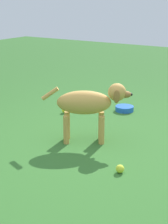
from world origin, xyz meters
The scene contains 5 objects.
ground centered at (0.00, 0.00, 0.00)m, with size 14.00×14.00×0.00m, color #2D6026.
dog centered at (-0.26, -0.21, 0.37)m, with size 0.49×0.73×0.57m.
tennis_ball_0 centered at (0.15, 0.33, 0.03)m, with size 0.07×0.07×0.07m, color #C7D534.
tennis_ball_1 centered at (-0.83, -0.90, 0.03)m, with size 0.07×0.07×0.07m, color #CED229.
water_bowl centered at (-1.29, -0.34, 0.03)m, with size 0.22×0.22×0.06m, color blue.
Camera 1 is at (2.38, 1.44, 1.31)m, focal length 56.60 mm.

